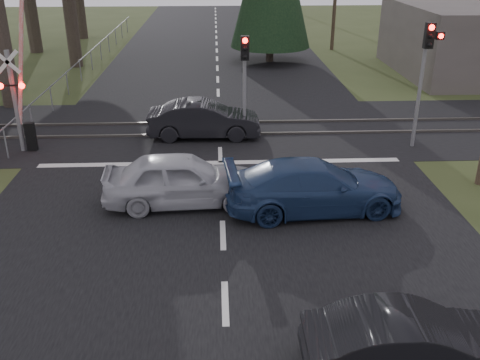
{
  "coord_description": "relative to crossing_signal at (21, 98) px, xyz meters",
  "views": [
    {
      "loc": [
        -0.12,
        -9.67,
        7.3
      ],
      "look_at": [
        0.5,
        3.75,
        1.3
      ],
      "focal_mm": 40.0,
      "sensor_mm": 36.0,
      "label": 1
    }
  ],
  "objects": [
    {
      "name": "traffic_signal_center",
      "position": [
        8.27,
        0.89,
        0.75
      ],
      "size": [
        0.32,
        0.48,
        4.1
      ],
      "color": "slate",
      "rests_on": "ground"
    },
    {
      "name": "ground",
      "position": [
        7.27,
        -9.79,
        -2.06
      ],
      "size": [
        120.0,
        120.0,
        0.0
      ],
      "primitive_type": "plane",
      "color": "#333E1C",
      "rests_on": "ground"
    },
    {
      "name": "rail_corridor",
      "position": [
        7.27,
        2.21,
        -2.05
      ],
      "size": [
        120.0,
        8.0,
        0.01
      ],
      "primitive_type": "cube",
      "color": "black",
      "rests_on": "ground"
    },
    {
      "name": "rail_near",
      "position": [
        7.27,
        1.41,
        -2.01
      ],
      "size": [
        120.0,
        0.12,
        0.1
      ],
      "primitive_type": "cube",
      "color": "#59544C",
      "rests_on": "ground"
    },
    {
      "name": "traffic_signal_right",
      "position": [
        14.82,
        -0.31,
        1.26
      ],
      "size": [
        0.68,
        0.48,
        4.7
      ],
      "color": "slate",
      "rests_on": "ground"
    },
    {
      "name": "dark_car_far",
      "position": [
        6.66,
        1.25,
        -1.32
      ],
      "size": [
        4.52,
        1.65,
        1.48
      ],
      "primitive_type": "imported",
      "rotation": [
        0.0,
        0.0,
        1.55
      ],
      "color": "black",
      "rests_on": "ground"
    },
    {
      "name": "blue_sedan",
      "position": [
        9.96,
        -5.39,
        -1.3
      ],
      "size": [
        5.39,
        2.58,
        1.51
      ],
      "primitive_type": "imported",
      "rotation": [
        0.0,
        0.0,
        1.66
      ],
      "color": "navy",
      "rests_on": "ground"
    },
    {
      "name": "crossing_signal",
      "position": [
        0.0,
        0.0,
        0.0
      ],
      "size": [
        1.62,
        0.38,
        6.96
      ],
      "color": "slate",
      "rests_on": "ground"
    },
    {
      "name": "stop_line",
      "position": [
        7.27,
        -1.59,
        -2.05
      ],
      "size": [
        13.0,
        0.35,
        0.0
      ],
      "primitive_type": "cube",
      "color": "silver",
      "rests_on": "ground"
    },
    {
      "name": "silver_car",
      "position": [
        6.08,
        -4.79,
        -1.26
      ],
      "size": [
        4.74,
        2.11,
        1.59
      ],
      "primitive_type": "imported",
      "rotation": [
        0.0,
        0.0,
        1.62
      ],
      "color": "#A9AAB1",
      "rests_on": "ground"
    },
    {
      "name": "road",
      "position": [
        7.27,
        0.21,
        -2.05
      ],
      "size": [
        14.0,
        100.0,
        0.01
      ],
      "primitive_type": "cube",
      "color": "black",
      "rests_on": "ground"
    },
    {
      "name": "rail_far",
      "position": [
        7.27,
        3.01,
        -2.01
      ],
      "size": [
        120.0,
        0.12,
        0.1
      ],
      "primitive_type": "cube",
      "color": "#59544C",
      "rests_on": "ground"
    },
    {
      "name": "dark_hatchback",
      "position": [
        10.6,
        -12.01,
        -1.41
      ],
      "size": [
        3.94,
        1.4,
        1.3
      ],
      "primitive_type": "imported",
      "rotation": [
        0.0,
        0.0,
        1.56
      ],
      "color": "black",
      "rests_on": "ground"
    },
    {
      "name": "fence_left",
      "position": [
        -0.53,
        12.71,
        -2.06
      ],
      "size": [
        0.1,
        36.0,
        1.2
      ],
      "primitive_type": null,
      "color": "slate",
      "rests_on": "ground"
    }
  ]
}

